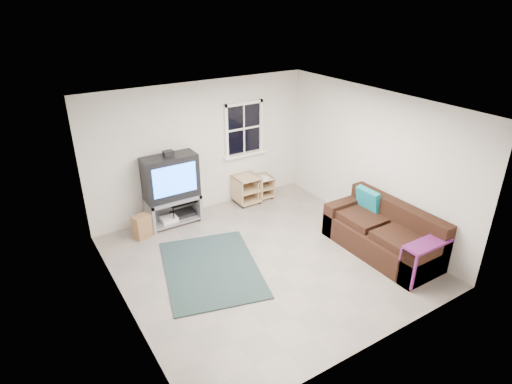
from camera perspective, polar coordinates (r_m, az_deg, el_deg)
room at (r=8.82m, az=-1.62°, el=7.99°), size 4.60×4.62×4.60m
tv_unit at (r=8.14m, az=-11.27°, el=1.01°), size 1.01×0.50×1.48m
av_rack at (r=8.38m, az=-9.87°, el=-0.55°), size 0.57×0.41×1.14m
side_table_left at (r=9.03m, az=-1.40°, el=0.52°), size 0.50×0.50×0.59m
side_table_right at (r=9.26m, az=0.69°, el=0.89°), size 0.44×0.46×0.49m
sofa at (r=7.63m, az=16.67°, el=-5.47°), size 0.91×2.04×0.93m
shag_rug at (r=7.08m, az=-5.97°, el=-10.10°), size 1.93×2.32×0.02m
paper_bag at (r=8.04m, az=-14.93°, el=-4.45°), size 0.36×0.28×0.44m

